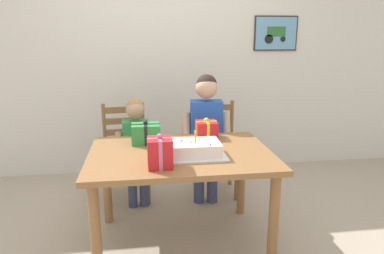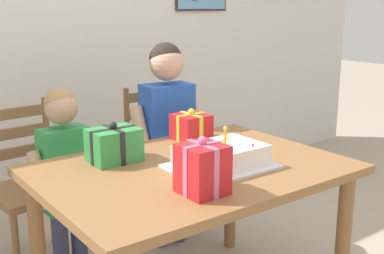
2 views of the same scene
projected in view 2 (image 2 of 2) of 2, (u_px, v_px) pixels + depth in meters
The scene contains 10 objects.
back_wall at pixel (49, 26), 3.32m from camera, with size 6.40×0.11×2.60m.
dining_table at pixel (192, 186), 2.19m from camera, with size 1.33×0.96×0.74m.
birthday_cake at pixel (221, 157), 2.13m from camera, with size 0.44×0.34×0.19m.
gift_box_red_large at pixel (114, 145), 2.21m from camera, with size 0.23×0.18×0.19m.
gift_box_beside_cake at pixel (191, 127), 2.57m from camera, with size 0.17×0.18×0.17m.
gift_box_corner_small at pixel (202, 169), 1.83m from camera, with size 0.16×0.17×0.23m.
chair_left at pixel (29, 186), 2.68m from camera, with size 0.46×0.46×0.92m.
chair_right at pixel (164, 157), 3.20m from camera, with size 0.46×0.46×0.92m.
child_older at pixel (167, 125), 2.86m from camera, with size 0.46×0.27×1.23m.
child_younger at pixel (65, 166), 2.52m from camera, with size 0.38×0.23×1.03m.
Camera 2 is at (-1.23, -1.65, 1.43)m, focal length 45.54 mm.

